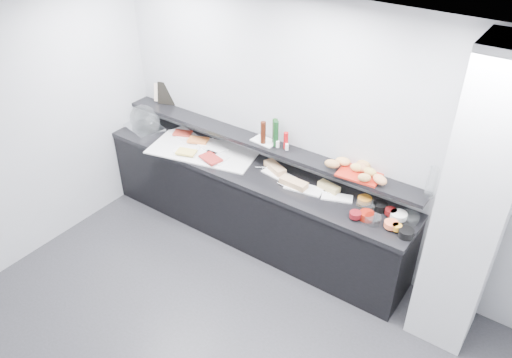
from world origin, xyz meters
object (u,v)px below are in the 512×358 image
Objects in this scene: cloche_base at (143,127)px; condiment_tray at (264,141)px; sandwich_plate_mid at (304,188)px; framed_print at (167,94)px; carafe at (431,182)px; bread_tray at (360,174)px.

cloche_base is 1.65m from condiment_tray.
condiment_tray reaches higher than sandwich_plate_mid.
sandwich_plate_mid is 1.46× the size of framed_print.
framed_print is (-2.08, 0.30, 0.37)m from sandwich_plate_mid.
carafe is at bearing 5.37° from condiment_tray.
condiment_tray is (1.62, 0.21, 0.24)m from cloche_base.
cloche_base is 0.50m from framed_print.
sandwich_plate_mid is (2.23, 0.01, -0.01)m from cloche_base.
cloche_base is at bearing -176.15° from carafe.
bread_tray reaches higher than condiment_tray.
condiment_tray is (-0.61, 0.20, 0.25)m from sandwich_plate_mid.
cloche_base reaches higher than sandwich_plate_mid.
carafe is at bearing -1.03° from bread_tray.
carafe is (1.74, 0.02, 0.14)m from condiment_tray.
sandwich_plate_mid is 2.14m from framed_print.
bread_tray is (2.72, 0.19, 0.24)m from cloche_base.
carafe reaches higher than cloche_base.
sandwich_plate_mid is 0.58m from bread_tray.
carafe reaches higher than sandwich_plate_mid.
framed_print reaches higher than condiment_tray.
carafe is (0.64, 0.03, 0.14)m from bread_tray.
cloche_base is 1.34× the size of sandwich_plate_mid.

